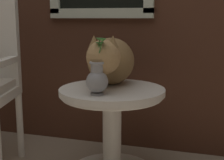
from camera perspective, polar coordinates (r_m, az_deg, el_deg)
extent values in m
cube|color=beige|center=(2.42, -2.07, 11.47)|extent=(0.78, 0.03, 0.07)
cylinder|color=silver|center=(2.02, 0.00, -9.15)|extent=(0.11, 0.11, 0.48)
cylinder|color=silver|center=(1.95, 0.00, -1.95)|extent=(0.63, 0.63, 0.03)
torus|color=silver|center=(1.95, 0.00, -2.74)|extent=(0.60, 0.60, 0.02)
cylinder|color=silver|center=(2.39, -15.63, -7.54)|extent=(0.04, 0.04, 0.45)
cube|color=silver|center=(2.10, -18.03, 2.95)|extent=(0.15, 0.41, 0.04)
ellipsoid|color=olive|center=(2.05, -0.19, 3.29)|extent=(0.33, 0.37, 0.29)
sphere|color=tan|center=(1.83, -1.48, 3.98)|extent=(0.19, 0.19, 0.19)
cone|color=olive|center=(1.83, -3.14, 6.72)|extent=(0.06, 0.06, 0.07)
cone|color=olive|center=(1.81, 0.17, 6.68)|extent=(0.06, 0.06, 0.07)
cylinder|color=olive|center=(2.29, 0.87, 1.86)|extent=(0.10, 0.31, 0.06)
cylinder|color=#99999E|center=(1.78, -2.58, -2.37)|extent=(0.07, 0.07, 0.01)
ellipsoid|color=#99999E|center=(1.77, -2.60, -0.29)|extent=(0.12, 0.12, 0.12)
cylinder|color=#99999E|center=(1.76, -2.62, 2.07)|extent=(0.07, 0.07, 0.06)
torus|color=#99999E|center=(1.75, -2.63, 2.98)|extent=(0.08, 0.08, 0.01)
cylinder|color=#387533|center=(1.74, -2.15, 4.93)|extent=(0.04, 0.01, 0.12)
cone|color=#387533|center=(1.72, -1.66, 6.92)|extent=(0.04, 0.04, 0.02)
cylinder|color=#387533|center=(1.76, -2.38, 4.64)|extent=(0.01, 0.03, 0.10)
cone|color=#387533|center=(1.77, -2.14, 6.28)|extent=(0.04, 0.04, 0.02)
cylinder|color=#387533|center=(1.75, -2.39, 5.00)|extent=(0.02, 0.02, 0.12)
cone|color=#387533|center=(1.76, -2.16, 7.01)|extent=(0.04, 0.04, 0.02)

